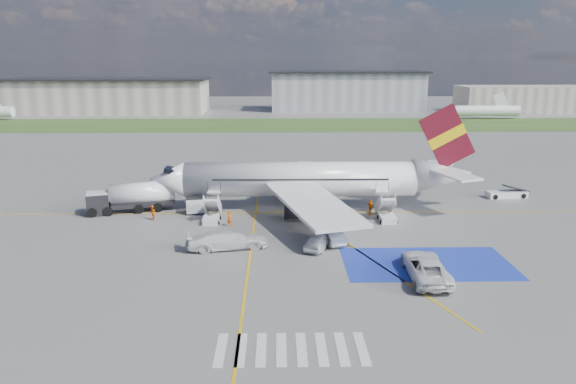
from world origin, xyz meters
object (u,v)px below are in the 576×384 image
Objects in this scene: belt_loader at (507,194)px; van_white_b at (227,237)px; airliner at (313,179)px; gpu_cart at (196,206)px; van_white_a at (426,263)px; fuel_tanker at (132,200)px; car_silver_a at (318,241)px; car_silver_b at (331,236)px.

van_white_b is (-32.87, -18.35, 0.69)m from belt_loader.
gpu_cart is at bearing -170.70° from airliner.
airliner is 22.38m from van_white_a.
van_white_b is (11.77, -12.85, -0.27)m from fuel_tanker.
fuel_tanker is (-20.40, -1.05, -2.03)m from airliner.
airliner reaches higher than car_silver_a.
belt_loader is 1.28× the size of car_silver_a.
van_white_b reaches higher than gpu_cart.
van_white_b is at bearing -7.58° from car_silver_b.
van_white_a is (-16.71, -25.40, 0.76)m from belt_loader.
belt_loader is 28.86m from car_silver_b.
belt_loader is at bearing -72.25° from van_white_b.
van_white_a is at bearing -124.98° from van_white_b.
fuel_tanker reaches higher than van_white_b.
fuel_tanker is 2.30× the size of car_silver_a.
airliner reaches higher than van_white_b.
airliner is 8.68× the size of car_silver_a.
airliner is at bearing -43.23° from van_white_b.
belt_loader is at bearing -10.23° from fuel_tanker.
airliner is at bearing -176.71° from belt_loader.
car_silver_a is at bearing -102.97° from van_white_b.
van_white_a is at bearing -70.20° from airliner.
van_white_a is (7.54, -20.96, -2.24)m from airliner.
car_silver_a is at bearing -55.50° from gpu_cart.
fuel_tanker reaches higher than belt_loader.
belt_loader is at bearing -120.86° from van_white_a.
car_silver_a is (-24.67, -18.57, 0.33)m from belt_loader.
airliner is 20.53m from fuel_tanker.
car_silver_a is at bearing -50.45° from fuel_tanker.
airliner is 13.47m from gpu_cart.
belt_loader is (24.25, 4.45, -3.00)m from airliner.
car_silver_a is 0.69× the size of van_white_a.
van_white_b is (-8.20, 0.22, 0.37)m from car_silver_a.
van_white_b reaches higher than car_silver_a.
van_white_b is at bearing -21.10° from van_white_a.
fuel_tanker reaches higher than car_silver_a.
fuel_tanker reaches higher than car_silver_b.
van_white_a is at bearing 161.97° from car_silver_a.
car_silver_a is 2.09m from car_silver_b.
airliner is at bearing -2.69° from gpu_cart.
car_silver_a is 8.21m from van_white_b.
fuel_tanker is at bearing -177.04° from airliner.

